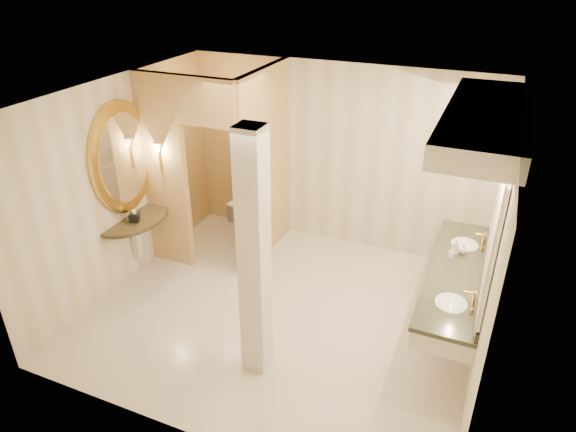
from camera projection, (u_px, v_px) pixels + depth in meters
name	position (u px, v px, depth m)	size (l,w,h in m)	color
floor	(283.00, 312.00, 6.41)	(4.50, 4.50, 0.00)	beige
ceiling	(281.00, 97.00, 5.16)	(4.50, 4.50, 0.00)	silver
wall_back	(337.00, 157.00, 7.41)	(4.50, 0.02, 2.70)	beige
wall_front	(183.00, 322.00, 4.15)	(4.50, 0.02, 2.70)	beige
wall_left	(121.00, 184.00, 6.56)	(0.02, 4.00, 2.70)	beige
wall_right	(493.00, 258.00, 5.01)	(0.02, 4.00, 2.70)	beige
toilet_closet	(236.00, 168.00, 6.95)	(1.50, 1.55, 2.70)	#E4C477
wall_sconce	(159.00, 149.00, 6.62)	(0.14, 0.14, 0.42)	gold
vanity	(473.00, 210.00, 5.30)	(0.75, 2.51, 2.09)	beige
console_shelf	(126.00, 183.00, 6.59)	(1.12, 1.12, 2.01)	black
pillar	(254.00, 259.00, 4.98)	(0.25, 0.25, 2.70)	beige
tissue_box	(135.00, 217.00, 6.65)	(0.12, 0.12, 0.12)	black
toilet	(250.00, 217.00, 7.91)	(0.39, 0.68, 0.70)	white
soap_bottle_a	(452.00, 253.00, 5.85)	(0.06, 0.06, 0.13)	beige
soap_bottle_b	(464.00, 249.00, 5.95)	(0.10, 0.10, 0.12)	silver
soap_bottle_c	(456.00, 246.00, 5.91)	(0.08, 0.08, 0.21)	#C6B28C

